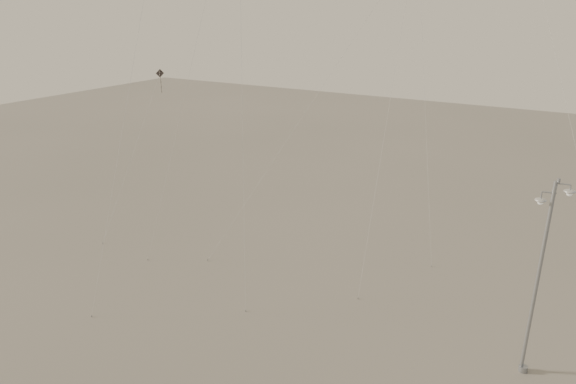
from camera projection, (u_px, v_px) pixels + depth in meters
The scene contains 5 objects.
ground at pixel (268, 355), 29.13m from camera, with size 160.00×160.00×0.00m, color gray.
street_lamp at pixel (539, 274), 26.10m from camera, with size 1.61×0.69×10.09m.
kite_1 at pixel (241, 1), 30.83m from camera, with size 2.66×3.88×21.67m.
kite_3 at pixel (142, 14), 31.81m from camera, with size 0.55×7.88×22.21m.
kite_6 at pixel (149, 106), 43.73m from camera, with size 0.81×7.29×12.35m.
Camera 1 is at (13.50, -20.81, 17.49)m, focal length 35.00 mm.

